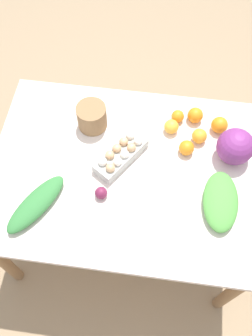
{
  "coord_description": "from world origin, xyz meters",
  "views": [
    {
      "loc": [
        0.11,
        -0.84,
        2.3
      ],
      "look_at": [
        0.0,
        0.0,
        0.74
      ],
      "focal_mm": 40.0,
      "sensor_mm": 36.0,
      "label": 1
    }
  ],
  "objects": [
    {
      "name": "ground_plane",
      "position": [
        0.0,
        0.0,
        0.0
      ],
      "size": [
        8.0,
        8.0,
        0.0
      ],
      "primitive_type": "plane",
      "color": "#937A5B"
    },
    {
      "name": "dining_table",
      "position": [
        0.0,
        0.0,
        0.63
      ],
      "size": [
        1.31,
        0.97,
        0.72
      ],
      "color": "silver",
      "rests_on": "ground_plane"
    },
    {
      "name": "cabbage_purple",
      "position": [
        0.5,
        0.15,
        0.81
      ],
      "size": [
        0.18,
        0.18,
        0.18
      ],
      "primitive_type": "sphere",
      "color": "#7A2D75",
      "rests_on": "dining_table"
    },
    {
      "name": "egg_carton",
      "position": [
        -0.03,
        0.06,
        0.76
      ],
      "size": [
        0.25,
        0.3,
        0.09
      ],
      "rotation": [
        0.0,
        0.0,
        0.98
      ],
      "color": "#B7B7B2",
      "rests_on": "dining_table"
    },
    {
      "name": "paper_bag",
      "position": [
        -0.2,
        0.24,
        0.78
      ],
      "size": [
        0.15,
        0.15,
        0.13
      ],
      "primitive_type": "cylinder",
      "color": "olive",
      "rests_on": "dining_table"
    },
    {
      "name": "greens_bunch_kale",
      "position": [
        -0.38,
        -0.24,
        0.75
      ],
      "size": [
        0.27,
        0.35,
        0.06
      ],
      "primitive_type": "ellipsoid",
      "rotation": [
        0.0,
        0.0,
        1.04
      ],
      "color": "#337538",
      "rests_on": "dining_table"
    },
    {
      "name": "greens_bunch_beet_tops",
      "position": [
        0.45,
        -0.12,
        0.75
      ],
      "size": [
        0.16,
        0.3,
        0.07
      ],
      "primitive_type": "ellipsoid",
      "rotation": [
        0.0,
        0.0,
        1.57
      ],
      "color": "#4C933D",
      "rests_on": "dining_table"
    },
    {
      "name": "beet_root",
      "position": [
        -0.09,
        -0.15,
        0.75
      ],
      "size": [
        0.06,
        0.06,
        0.06
      ],
      "primitive_type": "sphere",
      "color": "maroon",
      "rests_on": "dining_table"
    },
    {
      "name": "orange_0",
      "position": [
        0.19,
        0.26,
        0.75
      ],
      "size": [
        0.07,
        0.07,
        0.07
      ],
      "primitive_type": "sphere",
      "color": "#F9A833",
      "rests_on": "dining_table"
    },
    {
      "name": "orange_1",
      "position": [
        0.43,
        0.29,
        0.76
      ],
      "size": [
        0.08,
        0.08,
        0.08
      ],
      "primitive_type": "sphere",
      "color": "orange",
      "rests_on": "dining_table"
    },
    {
      "name": "orange_2",
      "position": [
        0.34,
        0.22,
        0.75
      ],
      "size": [
        0.07,
        0.07,
        0.07
      ],
      "primitive_type": "sphere",
      "color": "orange",
      "rests_on": "dining_table"
    },
    {
      "name": "orange_3",
      "position": [
        0.28,
        0.14,
        0.75
      ],
      "size": [
        0.07,
        0.07,
        0.07
      ],
      "primitive_type": "sphere",
      "color": "orange",
      "rests_on": "dining_table"
    },
    {
      "name": "orange_4",
      "position": [
        0.31,
        0.34,
        0.76
      ],
      "size": [
        0.08,
        0.08,
        0.08
      ],
      "primitive_type": "sphere",
      "color": "orange",
      "rests_on": "dining_table"
    },
    {
      "name": "orange_5",
      "position": [
        0.22,
        0.33,
        0.75
      ],
      "size": [
        0.07,
        0.07,
        0.07
      ],
      "primitive_type": "sphere",
      "color": "orange",
      "rests_on": "dining_table"
    }
  ]
}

